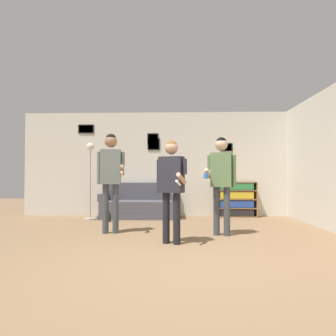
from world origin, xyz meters
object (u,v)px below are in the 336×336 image
at_px(bookshelf, 236,199).
at_px(person_player_foreground_left, 111,171).
at_px(person_watcher_holding_cup, 221,175).
at_px(bottle_on_floor, 109,218).
at_px(floor_lamp, 90,169).
at_px(couch, 139,206).
at_px(person_player_foreground_center, 171,181).

xyz_separation_m(bookshelf, person_player_foreground_left, (-2.69, -2.23, 0.68)).
relative_size(person_watcher_holding_cup, bottle_on_floor, 7.29).
bearing_deg(floor_lamp, bottle_on_floor, -33.24).
bearing_deg(couch, person_player_foreground_center, -73.20).
distance_m(floor_lamp, person_watcher_holding_cup, 3.38).
xyz_separation_m(couch, person_player_foreground_left, (-0.26, -2.03, 0.84)).
height_order(floor_lamp, person_watcher_holding_cup, floor_lamp).
height_order(person_player_foreground_left, person_player_foreground_center, person_player_foreground_left).
bearing_deg(person_watcher_holding_cup, floor_lamp, 147.29).
xyz_separation_m(person_player_foreground_center, person_watcher_holding_cup, (0.86, 0.66, 0.09)).
relative_size(bookshelf, person_watcher_holding_cup, 0.59).
relative_size(floor_lamp, person_player_foreground_left, 1.01).
height_order(bookshelf, person_watcher_holding_cup, person_watcher_holding_cup).
relative_size(couch, bookshelf, 1.86).
bearing_deg(couch, floor_lamp, -162.72).
bearing_deg(floor_lamp, person_player_foreground_center, -51.41).
height_order(couch, person_player_foreground_left, person_player_foreground_left).
bearing_deg(couch, bookshelf, 4.71).
relative_size(couch, floor_lamp, 1.03).
xyz_separation_m(bookshelf, floor_lamp, (-3.55, -0.55, 0.77)).
bearing_deg(bottle_on_floor, bookshelf, 16.81).
relative_size(couch, person_player_foreground_center, 1.19).
bearing_deg(bottle_on_floor, person_player_foreground_left, -76.40).
bearing_deg(bottle_on_floor, floor_lamp, 146.76).
bearing_deg(bottle_on_floor, couch, 50.69).
xyz_separation_m(bookshelf, bottle_on_floor, (-3.01, -0.91, -0.35)).
bearing_deg(person_player_foreground_center, couch, 106.80).
bearing_deg(bookshelf, person_watcher_holding_cup, -106.72).
distance_m(floor_lamp, bottle_on_floor, 1.29).
distance_m(person_player_foreground_center, bottle_on_floor, 2.71).
relative_size(floor_lamp, person_player_foreground_center, 1.15).
xyz_separation_m(floor_lamp, person_player_foreground_left, (0.87, -1.68, -0.09)).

